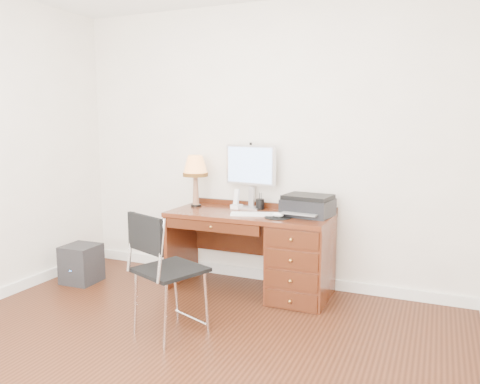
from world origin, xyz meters
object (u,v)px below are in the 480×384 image
at_px(monitor, 250,169).
at_px(equipment_box, 81,264).
at_px(printer, 308,205).
at_px(chair, 165,263).
at_px(desk, 283,252).
at_px(phone, 237,203).
at_px(leg_lamp, 195,169).

distance_m(monitor, equipment_box, 1.92).
bearing_deg(equipment_box, monitor, 21.26).
relative_size(printer, chair, 0.49).
xyz_separation_m(desk, phone, (-0.52, 0.13, 0.39)).
height_order(desk, equipment_box, desk).
distance_m(leg_lamp, chair, 1.42).
bearing_deg(desk, phone, 165.64).
bearing_deg(leg_lamp, printer, -1.07).
bearing_deg(printer, phone, -177.68).
bearing_deg(phone, chair, -80.62).
distance_m(desk, leg_lamp, 1.18).
bearing_deg(printer, equipment_box, -159.39).
relative_size(desk, printer, 3.26).
height_order(printer, phone, phone).
distance_m(desk, monitor, 0.86).
height_order(monitor, equipment_box, monitor).
relative_size(monitor, chair, 0.65).
xyz_separation_m(phone, chair, (-0.01, -1.28, -0.24)).
bearing_deg(leg_lamp, phone, 5.66).
distance_m(phone, equipment_box, 1.66).
height_order(monitor, phone, monitor).
bearing_deg(phone, desk, -4.57).
height_order(printer, chair, printer).
height_order(printer, leg_lamp, leg_lamp).
distance_m(monitor, phone, 0.36).
bearing_deg(equipment_box, printer, 11.17).
height_order(phone, equipment_box, phone).
bearing_deg(chair, phone, 111.42).
distance_m(monitor, chair, 1.49).
bearing_deg(phone, leg_lamp, -164.54).
xyz_separation_m(leg_lamp, phone, (0.42, 0.04, -0.32)).
bearing_deg(monitor, desk, -18.91).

